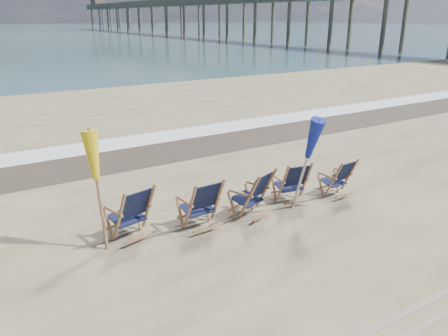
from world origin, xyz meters
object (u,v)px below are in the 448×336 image
at_px(beach_chair_2, 266,190).
at_px(umbrella_blue, 306,138).
at_px(beach_chair_4, 350,176).
at_px(fishing_pier, 196,12).
at_px(beach_chair_1, 218,201).
at_px(umbrella_yellow, 96,163).
at_px(beach_chair_3, 306,181).
at_px(beach_chair_0, 149,208).

relative_size(beach_chair_2, umbrella_blue, 0.50).
height_order(beach_chair_4, fishing_pier, fishing_pier).
relative_size(beach_chair_2, beach_chair_4, 1.13).
distance_m(beach_chair_1, umbrella_yellow, 2.43).
xyz_separation_m(beach_chair_4, umbrella_yellow, (-5.53, 0.65, 1.11)).
relative_size(beach_chair_4, umbrella_blue, 0.44).
distance_m(beach_chair_3, fishing_pier, 81.25).
height_order(beach_chair_0, fishing_pier, fishing_pier).
xyz_separation_m(beach_chair_0, beach_chair_2, (2.42, -0.39, -0.02)).
relative_size(umbrella_yellow, fishing_pier, 0.02).
bearing_deg(beach_chair_1, beach_chair_4, 174.15).
relative_size(beach_chair_0, beach_chair_3, 1.08).
height_order(beach_chair_2, umbrella_blue, umbrella_blue).
xyz_separation_m(beach_chair_0, beach_chair_4, (4.66, -0.59, -0.08)).
relative_size(beach_chair_1, fishing_pier, 0.01).
xyz_separation_m(beach_chair_1, beach_chair_4, (3.39, -0.21, -0.07)).
relative_size(beach_chair_4, umbrella_yellow, 0.45).
distance_m(beach_chair_1, fishing_pier, 82.26).
bearing_deg(fishing_pier, beach_chair_4, -115.82).
bearing_deg(beach_chair_2, beach_chair_3, 160.18).
relative_size(umbrella_blue, fishing_pier, 0.02).
relative_size(beach_chair_0, beach_chair_1, 1.02).
xyz_separation_m(beach_chair_1, umbrella_blue, (1.84, -0.36, 1.08)).
height_order(beach_chair_0, beach_chair_1, beach_chair_0).
bearing_deg(beach_chair_3, beach_chair_4, -178.83).
height_order(beach_chair_1, fishing_pier, fishing_pier).
distance_m(beach_chair_2, beach_chair_3, 1.09).
distance_m(beach_chair_0, umbrella_blue, 3.37).
height_order(umbrella_yellow, umbrella_blue, umbrella_blue).
relative_size(beach_chair_0, beach_chair_2, 1.04).
bearing_deg(umbrella_yellow, umbrella_blue, -11.22).
bearing_deg(umbrella_blue, beach_chair_1, 169.05).
bearing_deg(beach_chair_4, umbrella_blue, 1.74).
height_order(beach_chair_2, umbrella_yellow, umbrella_yellow).
bearing_deg(umbrella_yellow, beach_chair_3, -5.88).
bearing_deg(fishing_pier, umbrella_yellow, -119.47).
xyz_separation_m(beach_chair_0, beach_chair_3, (3.51, -0.40, -0.04)).
xyz_separation_m(beach_chair_1, umbrella_yellow, (-2.15, 0.44, 1.04)).
relative_size(beach_chair_0, beach_chair_4, 1.17).
bearing_deg(beach_chair_1, umbrella_blue, 166.79).
relative_size(beach_chair_3, umbrella_yellow, 0.48).
bearing_deg(fishing_pier, beach_chair_2, -117.30).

